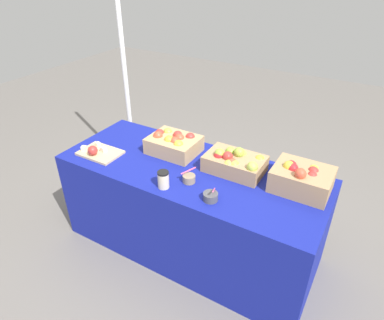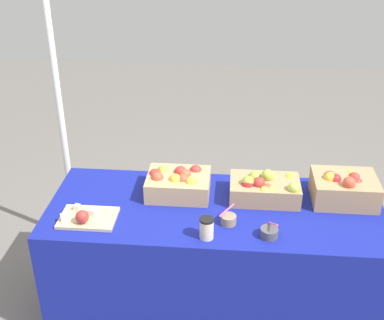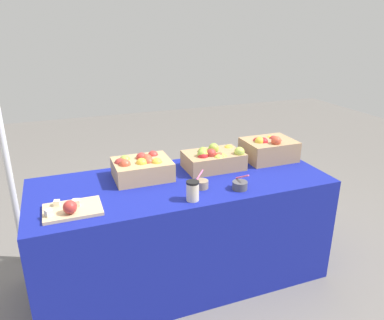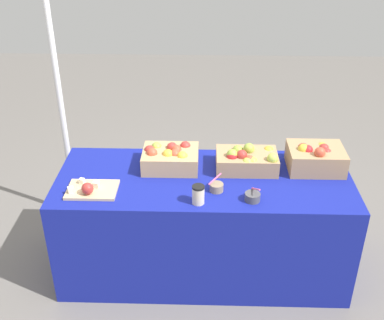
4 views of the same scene
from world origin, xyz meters
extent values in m
plane|color=slate|center=(0.00, 0.00, 0.00)|extent=(10.00, 10.00, 0.00)
cube|color=navy|center=(0.00, 0.00, 0.37)|extent=(1.90, 0.76, 0.74)
cube|color=tan|center=(0.73, 0.14, 0.81)|extent=(0.36, 0.29, 0.15)
sphere|color=red|center=(0.65, 0.17, 0.88)|extent=(0.07, 0.07, 0.07)
sphere|color=#B2332D|center=(0.78, 0.17, 0.87)|extent=(0.07, 0.07, 0.07)
sphere|color=gold|center=(0.64, 0.13, 0.89)|extent=(0.07, 0.07, 0.07)
sphere|color=gold|center=(0.78, 0.20, 0.86)|extent=(0.07, 0.07, 0.07)
sphere|color=#B2332D|center=(0.79, 0.12, 0.87)|extent=(0.07, 0.07, 0.07)
sphere|color=#D14C33|center=(0.73, 0.05, 0.91)|extent=(0.07, 0.07, 0.07)
sphere|color=red|center=(0.67, 0.12, 0.88)|extent=(0.07, 0.07, 0.07)
cube|color=tan|center=(0.28, 0.12, 0.80)|extent=(0.40, 0.26, 0.11)
sphere|color=red|center=(0.18, 0.08, 0.86)|extent=(0.07, 0.07, 0.07)
sphere|color=gold|center=(0.43, 0.19, 0.84)|extent=(0.07, 0.07, 0.07)
sphere|color=#99B742|center=(0.18, 0.08, 0.87)|extent=(0.07, 0.07, 0.07)
sphere|color=#99B742|center=(0.29, 0.15, 0.87)|extent=(0.07, 0.07, 0.07)
sphere|color=#B2C64C|center=(0.27, 0.03, 0.84)|extent=(0.07, 0.07, 0.07)
sphere|color=#B2C64C|center=(0.43, 0.04, 0.87)|extent=(0.07, 0.07, 0.07)
sphere|color=#99B742|center=(0.22, 0.17, 0.85)|extent=(0.07, 0.07, 0.07)
sphere|color=#99B742|center=(0.31, 0.04, 0.84)|extent=(0.07, 0.07, 0.07)
sphere|color=#B2332D|center=(0.24, 0.08, 0.86)|extent=(0.07, 0.07, 0.07)
sphere|color=#D14C33|center=(0.29, 0.05, 0.84)|extent=(0.07, 0.07, 0.07)
sphere|color=#B2C64C|center=(0.30, 0.18, 0.85)|extent=(0.07, 0.07, 0.07)
cube|color=tan|center=(-0.22, 0.13, 0.80)|extent=(0.36, 0.29, 0.12)
sphere|color=#99B742|center=(-0.32, 0.20, 0.85)|extent=(0.07, 0.07, 0.07)
sphere|color=#B2332D|center=(-0.22, 0.17, 0.86)|extent=(0.07, 0.07, 0.07)
sphere|color=#B2332D|center=(-0.13, 0.21, 0.85)|extent=(0.07, 0.07, 0.07)
sphere|color=#B2332D|center=(-0.36, 0.14, 0.85)|extent=(0.07, 0.07, 0.07)
sphere|color=gold|center=(-0.14, 0.07, 0.85)|extent=(0.07, 0.07, 0.07)
sphere|color=#D14C33|center=(-0.34, 0.09, 0.86)|extent=(0.07, 0.07, 0.07)
sphere|color=#D14C33|center=(-0.19, 0.09, 0.85)|extent=(0.07, 0.07, 0.07)
sphere|color=gold|center=(-0.24, 0.09, 0.86)|extent=(0.07, 0.07, 0.07)
sphere|color=#D14C33|center=(-0.19, 0.15, 0.86)|extent=(0.07, 0.07, 0.07)
cube|color=#D1B284|center=(-0.68, -0.18, 0.75)|extent=(0.31, 0.22, 0.02)
sphere|color=#B2332D|center=(-0.70, -0.23, 0.79)|extent=(0.07, 0.07, 0.07)
cube|color=beige|center=(-0.80, -0.22, 0.78)|extent=(0.05, 0.05, 0.04)
cube|color=beige|center=(-0.66, -0.16, 0.78)|extent=(0.04, 0.04, 0.04)
cube|color=beige|center=(-0.76, -0.12, 0.77)|extent=(0.04, 0.04, 0.03)
cylinder|color=#4C4C51|center=(0.29, -0.25, 0.76)|extent=(0.09, 0.09, 0.05)
cylinder|color=#EA598C|center=(0.31, -0.24, 0.82)|extent=(0.04, 0.10, 0.06)
cylinder|color=gray|center=(0.08, -0.15, 0.76)|extent=(0.08, 0.08, 0.05)
cylinder|color=#EA598C|center=(0.07, -0.14, 0.82)|extent=(0.08, 0.07, 0.05)
cylinder|color=beige|center=(-0.03, -0.29, 0.79)|extent=(0.07, 0.07, 0.11)
cylinder|color=black|center=(-0.03, -0.29, 0.85)|extent=(0.07, 0.07, 0.01)
cylinder|color=white|center=(-1.06, 0.61, 1.15)|extent=(0.04, 0.04, 2.29)
camera|label=1|loc=(1.03, -1.73, 2.03)|focal=31.90mm
camera|label=2|loc=(0.07, -2.38, 2.31)|focal=47.00mm
camera|label=3|loc=(-0.71, -2.05, 1.70)|focal=34.46mm
camera|label=4|loc=(0.00, -2.62, 2.36)|focal=44.83mm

